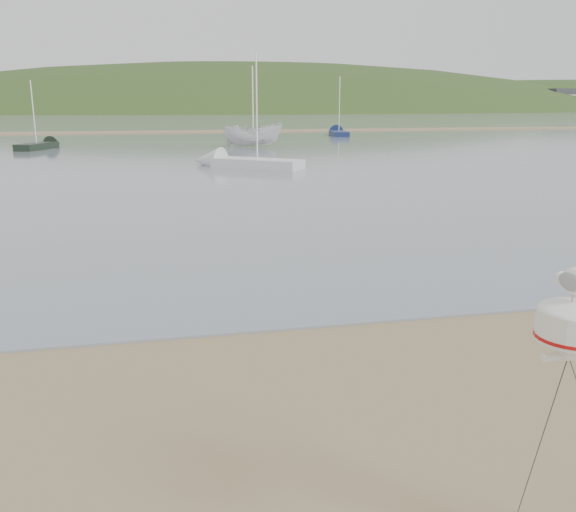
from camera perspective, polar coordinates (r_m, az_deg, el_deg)
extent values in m
plane|color=olive|center=(6.36, -18.64, -21.56)|extent=(560.00, 560.00, 0.00)
cube|color=slate|center=(137.20, -13.01, 12.44)|extent=(560.00, 256.00, 0.04)
cube|color=olive|center=(75.24, -13.23, 11.21)|extent=(560.00, 7.00, 0.07)
ellipsoid|color=#263B18|center=(244.67, -3.11, 8.27)|extent=(400.00, 180.00, 80.00)
ellipsoid|color=#263B18|center=(300.24, 24.66, 9.39)|extent=(300.00, 135.00, 56.00)
cube|color=white|center=(204.49, -23.40, 13.27)|extent=(8.40, 6.30, 8.00)
cube|color=white|center=(201.44, -15.92, 13.88)|extent=(8.40, 6.30, 8.00)
cube|color=white|center=(201.72, -8.31, 14.26)|extent=(8.40, 6.30, 8.00)
cube|color=white|center=(205.32, -0.82, 14.40)|extent=(8.40, 6.30, 8.00)
cube|color=white|center=(212.08, 6.30, 14.32)|extent=(8.40, 6.30, 8.00)
cube|color=white|center=(221.69, 12.88, 14.05)|extent=(8.40, 6.30, 8.00)
cube|color=white|center=(233.81, 18.83, 13.66)|extent=(8.40, 6.30, 8.00)
cube|color=white|center=(248.08, 24.13, 13.18)|extent=(8.40, 6.30, 8.00)
cube|color=white|center=(4.34, 24.85, -7.67)|extent=(0.14, 0.14, 0.08)
cylinder|color=white|center=(4.30, 25.05, -5.95)|extent=(0.45, 0.45, 0.20)
cylinder|color=#B40D0C|center=(4.32, 24.95, -6.78)|extent=(0.46, 0.46, 0.02)
ellipsoid|color=white|center=(4.26, 25.18, -4.70)|extent=(0.45, 0.45, 0.13)
cylinder|color=tan|center=(4.22, 25.08, -3.53)|extent=(0.01, 0.01, 0.06)
ellipsoid|color=#93949A|center=(4.16, 24.81, -2.21)|extent=(0.05, 0.20, 0.11)
cone|color=white|center=(4.31, 24.44, -1.94)|extent=(0.08, 0.07, 0.08)
imported|color=silver|center=(50.09, -3.29, 12.94)|extent=(1.89, 1.85, 4.87)
cube|color=silver|center=(34.22, -2.88, 8.65)|extent=(5.03, 4.47, 0.50)
cone|color=silver|center=(35.92, -7.51, 8.82)|extent=(2.42, 2.40, 1.64)
cylinder|color=white|center=(34.06, -2.94, 13.79)|extent=(0.08, 0.08, 5.64)
cube|color=black|center=(51.13, -22.45, 9.48)|extent=(2.79, 4.39, 0.50)
cone|color=black|center=(53.44, -20.95, 9.78)|extent=(1.79, 1.86, 1.34)
cylinder|color=white|center=(51.03, -22.73, 12.33)|extent=(0.08, 0.08, 4.61)
cube|color=#16224E|center=(66.59, 4.78, 11.37)|extent=(2.48, 5.30, 0.50)
cone|color=#16224E|center=(69.82, 4.44, 11.51)|extent=(1.91, 2.04, 1.63)
cylinder|color=white|center=(66.50, 4.84, 13.99)|extent=(0.08, 0.08, 5.61)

